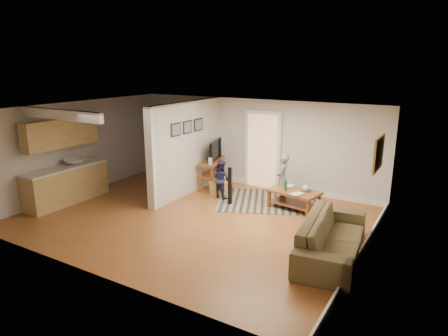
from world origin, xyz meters
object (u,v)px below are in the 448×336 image
at_px(sofa, 331,255).
at_px(speaker_left, 230,186).
at_px(toy_basket, 218,187).
at_px(child, 282,201).
at_px(toddler, 221,197).
at_px(coffee_table, 295,195).
at_px(speaker_right, 219,166).
at_px(tv_console, 212,163).

relative_size(sofa, speaker_left, 2.62).
relative_size(speaker_left, toy_basket, 1.86).
xyz_separation_m(child, toddler, (-1.50, -0.55, 0.00)).
distance_m(sofa, coffee_table, 2.48).
bearing_deg(child, toy_basket, -92.73).
bearing_deg(sofa, toddler, 55.65).
xyz_separation_m(sofa, toy_basket, (-3.71, 2.04, 0.19)).
bearing_deg(toddler, speaker_right, -43.40).
bearing_deg(toy_basket, tv_console, 138.31).
bearing_deg(toy_basket, child, 9.45).
relative_size(sofa, coffee_table, 1.92).
height_order(sofa, tv_console, tv_console).
relative_size(tv_console, speaker_left, 1.40).
height_order(tv_console, toddler, tv_console).
height_order(sofa, toy_basket, toy_basket).
bearing_deg(sofa, child, 33.01).
relative_size(coffee_table, speaker_right, 1.33).
distance_m(tv_console, speaker_left, 1.56).
bearing_deg(speaker_left, tv_console, 127.65).
distance_m(coffee_table, tv_console, 2.78).
bearing_deg(speaker_right, sofa, -26.95).
height_order(toy_basket, child, child).
height_order(coffee_table, toy_basket, coffee_table).
xyz_separation_m(coffee_table, toy_basket, (-2.23, 0.08, -0.18)).
xyz_separation_m(tv_console, child, (2.22, -0.13, -0.72)).
relative_size(tv_console, speaker_right, 1.36).
relative_size(toy_basket, child, 0.42).
relative_size(tv_console, toy_basket, 2.60).
bearing_deg(child, speaker_right, -117.77).
relative_size(speaker_left, toddler, 0.94).
bearing_deg(tv_console, toy_basket, -57.80).
bearing_deg(speaker_left, sofa, -37.95).
bearing_deg(tv_console, child, -19.58).
distance_m(speaker_left, speaker_right, 1.95).
height_order(sofa, speaker_right, speaker_right).
xyz_separation_m(speaker_left, toy_basket, (-0.70, 0.57, -0.29)).
relative_size(speaker_right, toy_basket, 1.91).
height_order(child, toddler, child).
bearing_deg(toddler, coffee_table, -161.61).
distance_m(speaker_left, toddler, 0.74).
height_order(speaker_left, speaker_right, speaker_right).
relative_size(child, toddler, 1.22).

